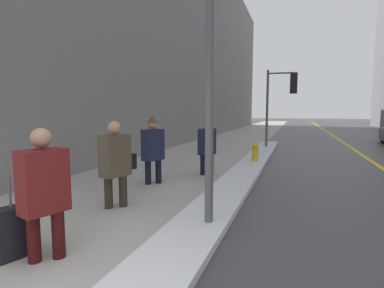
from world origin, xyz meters
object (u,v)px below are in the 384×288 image
(pedestrian_nearside, at_px, (44,188))
(fire_hydrant, at_px, (255,154))
(traffic_light_near, at_px, (284,92))
(pedestrian_trailing, at_px, (207,145))
(pedestrian_with_shoulder_bag, at_px, (116,160))
(rolling_suitcase, at_px, (13,233))
(pedestrian_in_fedora, at_px, (153,147))

(pedestrian_nearside, bearing_deg, fire_hydrant, -173.46)
(traffic_light_near, relative_size, pedestrian_trailing, 2.41)
(traffic_light_near, distance_m, pedestrian_with_shoulder_bag, 10.05)
(pedestrian_with_shoulder_bag, distance_m, rolling_suitcase, 2.04)
(pedestrian_with_shoulder_bag, height_order, rolling_suitcase, pedestrian_with_shoulder_bag)
(pedestrian_trailing, bearing_deg, pedestrian_nearside, 13.25)
(pedestrian_with_shoulder_bag, height_order, pedestrian_trailing, pedestrian_with_shoulder_bag)
(pedestrian_trailing, distance_m, fire_hydrant, 2.31)
(traffic_light_near, xyz_separation_m, fire_hydrant, (-0.63, -4.42, -2.20))
(pedestrian_with_shoulder_bag, bearing_deg, traffic_light_near, -176.00)
(traffic_light_near, relative_size, pedestrian_nearside, 2.35)
(traffic_light_near, xyz_separation_m, rolling_suitcase, (-2.45, -11.58, -2.25))
(rolling_suitcase, bearing_deg, pedestrian_in_fedora, -160.97)
(traffic_light_near, height_order, pedestrian_nearside, traffic_light_near)
(pedestrian_nearside, distance_m, pedestrian_trailing, 5.07)
(pedestrian_trailing, height_order, rolling_suitcase, pedestrian_trailing)
(pedestrian_nearside, height_order, pedestrian_in_fedora, pedestrian_in_fedora)
(pedestrian_nearside, bearing_deg, pedestrian_with_shoulder_bag, -152.67)
(pedestrian_in_fedora, height_order, fire_hydrant, pedestrian_in_fedora)
(pedestrian_in_fedora, relative_size, pedestrian_trailing, 1.09)
(fire_hydrant, bearing_deg, rolling_suitcase, -104.21)
(traffic_light_near, bearing_deg, pedestrian_trailing, -107.51)
(traffic_light_near, height_order, pedestrian_with_shoulder_bag, traffic_light_near)
(traffic_light_near, bearing_deg, pedestrian_nearside, -103.28)
(traffic_light_near, xyz_separation_m, pedestrian_trailing, (-1.64, -6.45, -1.73))
(pedestrian_in_fedora, relative_size, rolling_suitcase, 1.68)
(pedestrian_with_shoulder_bag, xyz_separation_m, rolling_suitcase, (-0.09, -1.96, -0.54))
(pedestrian_with_shoulder_bag, height_order, pedestrian_in_fedora, pedestrian_in_fedora)
(pedestrian_in_fedora, bearing_deg, pedestrian_with_shoulder_bag, 23.35)
(traffic_light_near, xyz_separation_m, pedestrian_in_fedora, (-2.53, -7.84, -1.68))
(pedestrian_with_shoulder_bag, bearing_deg, pedestrian_nearside, 27.33)
(fire_hydrant, bearing_deg, pedestrian_nearside, -101.24)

